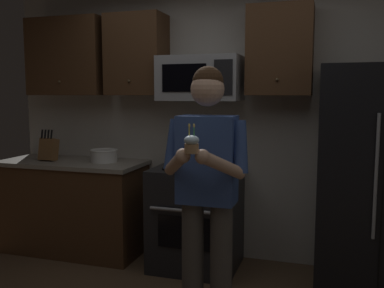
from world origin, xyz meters
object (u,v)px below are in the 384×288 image
Objects in this scene: oven_range at (196,217)px; refrigerator at (377,181)px; bowl_large_white at (104,155)px; microwave at (200,79)px; knife_block at (49,149)px; person at (207,183)px; cupcake at (192,144)px.

oven_range is 1.56m from refrigerator.
oven_range is 1.10m from bowl_large_white.
microwave is at bearing 3.82° from bowl_large_white.
refrigerator is 3.04m from knife_block.
microwave reaches higher than refrigerator.
person reaches higher than cupcake.
person is at bearing -37.14° from bowl_large_white.
cupcake is at bearing -33.33° from knife_block.
bowl_large_white is (-2.46, 0.09, 0.08)m from refrigerator.
oven_range is 3.49× the size of bowl_large_white.
microwave is 2.31× the size of knife_block.
refrigerator is (1.50, -0.04, 0.44)m from oven_range.
refrigerator is 1.02× the size of person.
bowl_large_white is at bearing 142.86° from person.
cupcake is at bearing -75.52° from microwave.
knife_block is at bearing -178.90° from oven_range.
bowl_large_white is (0.57, 0.08, -0.05)m from knife_block.
knife_block is (-1.54, -0.03, 0.57)m from oven_range.
bowl_large_white is 1.90m from cupcake.
cupcake is (-1.14, -1.24, 0.39)m from refrigerator.
microwave is 0.41× the size of refrigerator.
cupcake is (1.32, -1.33, 0.31)m from bowl_large_white.
microwave reaches higher than cupcake.
knife_block is 0.18× the size of person.
person is at bearing -69.18° from oven_range.
refrigerator is at bearing -2.19° from bowl_large_white.
knife_block reaches higher than oven_range.
bowl_large_white is at bearing 134.84° from cupcake.
cupcake reaches higher than knife_block.
refrigerator is at bearing -0.18° from knife_block.
refrigerator reaches higher than oven_range.
refrigerator is at bearing -1.50° from oven_range.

